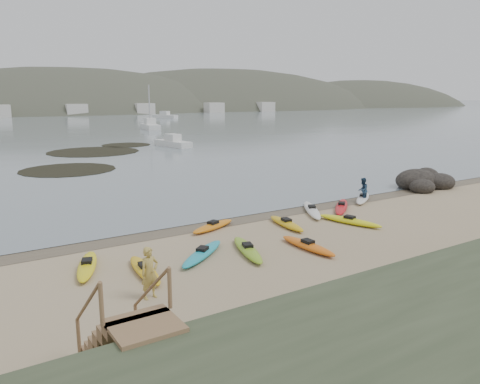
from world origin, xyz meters
TOP-DOWN VIEW (x-y plane):
  - ground at (0.00, 0.00)m, footprint 600.00×600.00m
  - wet_sand at (0.00, -0.30)m, footprint 60.00×60.00m
  - stairs at (-11.00, -11.62)m, footprint 1.50×2.70m
  - kayaks at (-0.09, -3.55)m, footprint 21.88×8.95m
  - person_west at (-8.69, -7.70)m, footprint 0.74×0.55m
  - person_east at (8.98, -1.14)m, footprint 1.00×0.93m
  - rock_cluster at (16.86, -0.09)m, footprint 5.25×3.86m
  - kelp_mats at (0.92, 33.60)m, footprint 20.07×26.60m
  - moored_boats at (7.49, 78.18)m, footprint 90.49×82.97m
  - far_hills at (39.38, 193.97)m, footprint 550.00×135.00m
  - far_town at (6.00, 145.00)m, footprint 199.00×5.00m

SIDE VIEW (x-z plane):
  - far_hills at x=39.38m, z-range -55.93..24.07m
  - ground at x=0.00m, z-range 0.00..0.00m
  - wet_sand at x=0.00m, z-range 0.00..0.00m
  - kelp_mats at x=0.92m, z-range 0.01..0.05m
  - kayaks at x=-0.09m, z-range 0.00..0.34m
  - rock_cluster at x=16.86m, z-range -0.64..1.11m
  - moored_boats at x=7.49m, z-range -0.06..1.18m
  - person_east at x=8.98m, z-range 0.00..1.65m
  - person_west at x=-8.69m, z-range 0.00..1.87m
  - stairs at x=-11.00m, z-range 0.00..2.10m
  - far_town at x=6.00m, z-range 0.00..4.00m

